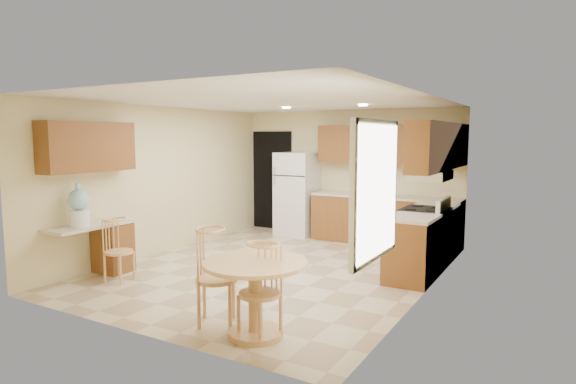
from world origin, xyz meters
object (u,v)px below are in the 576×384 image
Objects in this scene: water_crock at (79,207)px; chair_table_b at (254,284)px; chair_desk at (114,245)px; refrigerator at (297,194)px; dining_table at (255,287)px; stove at (424,238)px; chair_table_a at (210,268)px.

chair_table_b is at bearing -7.80° from water_crock.
refrigerator is at bearing 164.32° from chair_desk.
dining_table is 1.76× the size of water_crock.
stove is at bearing 76.62° from dining_table.
stove is 1.05× the size of dining_table.
dining_table is 0.56m from chair_table_a.
chair_desk is (-0.60, -4.08, -0.31)m from refrigerator.
water_crock is at bearing 3.20° from chair_table_b.
dining_table is at bearing 62.50° from chair_table_a.
refrigerator reaches higher than chair_table_a.
refrigerator is 2.83× the size of water_crock.
stove is 1.16× the size of chair_table_b.
dining_table is at bearing -6.31° from water_crock.
dining_table is 1.11× the size of chair_table_b.
chair_table_a is at bearing 4.65° from chair_table_b.
stove is 3.47m from dining_table.
chair_table_a is at bearing 68.25° from chair_desk.
chair_desk is (-2.67, 0.52, 0.02)m from dining_table.
refrigerator reaches higher than stove.
chair_table_a is at bearing -177.64° from dining_table.
water_crock is at bearing 173.69° from dining_table.
chair_table_a is at bearing -111.70° from stove.
chair_table_b is at bearing -65.66° from refrigerator.
chair_desk is 1.45× the size of water_crock.
dining_table is at bearing 71.60° from chair_desk.
dining_table is at bearing -49.79° from chair_table_b.
water_crock is at bearing -142.29° from stove.
chair_desk is 0.71m from water_crock.
dining_table is 1.21× the size of chair_desk.
refrigerator is 5.15m from chair_table_b.
water_crock is (-3.12, 0.34, 0.53)m from dining_table.
water_crock is (-0.45, -0.18, 0.51)m from chair_desk.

